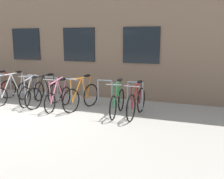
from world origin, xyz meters
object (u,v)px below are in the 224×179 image
object	(u,v)px
bicycle_green	(117,102)
bicycle_black	(45,94)
bicycle_orange	(81,96)
bicycle_pink	(58,97)
bicycle_white	(12,92)
bicycle_maroon	(136,103)
bicycle_silver	(32,93)

from	to	relation	value
bicycle_green	bicycle_black	bearing A→B (deg)	177.30
bicycle_orange	bicycle_green	bearing A→B (deg)	-8.63
bicycle_green	bicycle_pink	world-z (taller)	bicycle_green
bicycle_white	bicycle_black	size ratio (longest dim) A/B	1.04
bicycle_white	bicycle_green	bearing A→B (deg)	-1.98
bicycle_white	bicycle_pink	world-z (taller)	bicycle_white
bicycle_maroon	bicycle_pink	world-z (taller)	bicycle_pink
bicycle_green	bicycle_maroon	size ratio (longest dim) A/B	0.95
bicycle_white	bicycle_pink	bearing A→B (deg)	-4.47
bicycle_maroon	bicycle_pink	size ratio (longest dim) A/B	1.04
bicycle_silver	bicycle_pink	size ratio (longest dim) A/B	0.99
bicycle_white	bicycle_black	xyz separation A→B (m)	(1.32, -0.01, 0.02)
bicycle_pink	bicycle_maroon	bearing A→B (deg)	1.32
bicycle_maroon	bicycle_orange	bearing A→B (deg)	175.33
bicycle_maroon	bicycle_silver	world-z (taller)	bicycle_silver
bicycle_orange	bicycle_silver	size ratio (longest dim) A/B	1.01
bicycle_silver	bicycle_black	size ratio (longest dim) A/B	0.99
bicycle_white	bicycle_orange	distance (m)	2.63
bicycle_silver	bicycle_green	bearing A→B (deg)	-3.84
bicycle_orange	bicycle_silver	world-z (taller)	bicycle_orange
bicycle_maroon	bicycle_black	size ratio (longest dim) A/B	1.05
bicycle_green	bicycle_silver	bearing A→B (deg)	176.16
bicycle_silver	bicycle_pink	world-z (taller)	bicycle_pink
bicycle_orange	bicycle_pink	xyz separation A→B (m)	(-0.71, -0.21, -0.04)
bicycle_black	bicycle_silver	bearing A→B (deg)	170.92
bicycle_orange	bicycle_black	distance (m)	1.31
bicycle_green	bicycle_maroon	xyz separation A→B (m)	(0.56, 0.04, 0.02)
bicycle_maroon	bicycle_silver	distance (m)	3.67
bicycle_maroon	bicycle_pink	distance (m)	2.52
bicycle_orange	bicycle_maroon	world-z (taller)	bicycle_orange
bicycle_black	bicycle_pink	xyz separation A→B (m)	(0.60, -0.14, -0.03)
bicycle_white	bicycle_black	distance (m)	1.32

